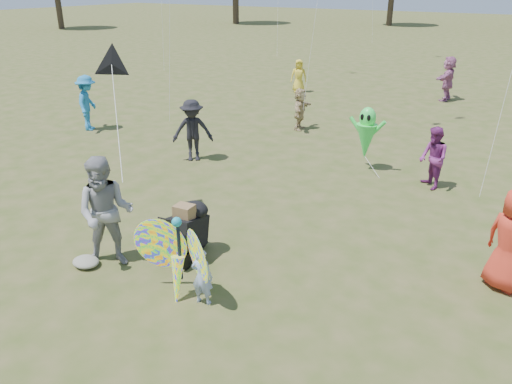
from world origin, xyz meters
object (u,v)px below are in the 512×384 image
Objects in this scene: crowd_i at (88,103)px; jogging_stroller at (189,227)px; crowd_d at (300,109)px; child_girl at (202,277)px; crowd_j at (448,79)px; adult_man at (106,213)px; crowd_a at (511,240)px; crowd_b at (193,130)px; crowd_g at (299,76)px; crowd_e at (433,158)px; alien_kite at (366,135)px; butterfly_kite at (178,259)px.

jogging_stroller is at bearing -153.64° from crowd_i.
crowd_d is 9.09m from jogging_stroller.
child_girl is 0.52× the size of crowd_j.
crowd_j is at bearing 48.76° from adult_man.
jogging_stroller is (-5.14, -1.99, -0.28)m from crowd_a.
crowd_i is at bearing 106.78° from adult_man.
jogging_stroller is (8.37, -4.94, -0.32)m from crowd_i.
crowd_i is 1.72× the size of jogging_stroller.
crowd_d is at bearing 39.00° from crowd_b.
crowd_b is at bearing 11.28° from crowd_a.
jogging_stroller is (2.23, -8.81, -0.10)m from crowd_d.
crowd_a reaches higher than crowd_g.
crowd_e is at bearing -71.23° from crowd_g.
adult_man is 1.11× the size of crowd_j.
alien_kite is at bearing -137.21° from crowd_d.
crowd_j is (4.38, 11.83, 0.05)m from crowd_b.
crowd_i is at bearing 146.31° from butterfly_kite.
crowd_a is at bearing -52.43° from crowd_b.
crowd_e is 11.73m from crowd_g.
crowd_i is (-6.14, -3.87, 0.22)m from crowd_d.
crowd_i is 9.73m from jogging_stroller.
crowd_b is at bearing 157.15° from crowd_d.
child_girl is 0.90× the size of jogging_stroller.
crowd_j is (2.08, 17.13, -0.10)m from adult_man.
crowd_a is 10.04m from crowd_d.
crowd_a is 4.40m from crowd_e.
crowd_e is 10.52m from crowd_j.
crowd_j is 1.71× the size of jogging_stroller.
crowd_e is at bearing 25.06° from adult_man.
crowd_j reaches higher than crowd_a.
crowd_j is 17.25m from butterfly_kite.
crowd_j is at bearing 150.46° from crowd_e.
adult_man reaches higher than crowd_b.
crowd_i reaches higher than child_girl.
crowd_d is (1.11, 4.48, -0.17)m from crowd_b.
crowd_i reaches higher than crowd_j.
butterfly_kite is (-4.48, -3.08, -0.21)m from crowd_a.
crowd_i is 10.87m from butterfly_kite.
crowd_i is at bearing -172.53° from alien_kite.
crowd_a is at bearing 19.62° from crowd_j.
crowd_d is at bearing 98.85° from jogging_stroller.
crowd_g is at bearing 127.45° from alien_kite.
jogging_stroller is at bearing -100.08° from alien_kite.
alien_kite reaches higher than crowd_g.
butterfly_kite reaches higher than child_girl.
crowd_g is at bearing 104.35° from jogging_stroller.
crowd_a is 1.65× the size of jogging_stroller.
butterfly_kite is at bearing -94.28° from crowd_g.
crowd_g reaches higher than jogging_stroller.
alien_kite reaches higher than butterfly_kite.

